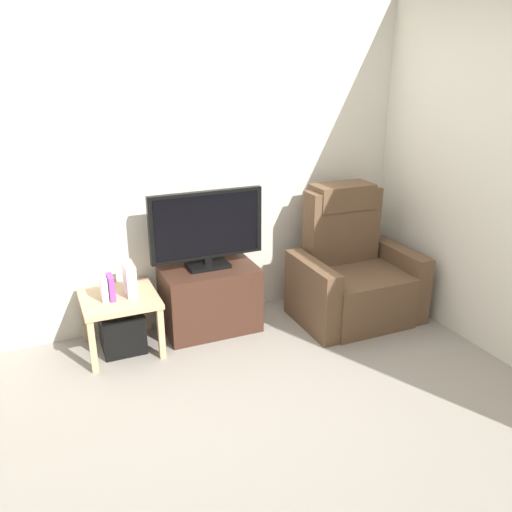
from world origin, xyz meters
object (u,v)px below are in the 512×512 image
Objects in this scene: side_table at (120,305)px; subwoofer_box at (122,331)px; recliner_armchair at (352,273)px; book_leftmost at (104,289)px; book_middle at (111,287)px; tv_stand at (210,298)px; television at (207,228)px; game_console at (130,279)px.

side_table is 1.78× the size of subwoofer_box.
book_leftmost is (-1.97, 0.17, 0.15)m from recliner_armchair.
book_middle is at bearing -158.73° from side_table.
side_table is 0.21m from subwoofer_box.
book_leftmost reaches higher than tv_stand.
television is 0.82× the size of recliner_armchair.
game_console is at bearing 6.34° from side_table.
television is 0.87m from book_leftmost.
game_console is at bearing 163.72° from recliner_armchair.
book_leftmost is (-0.81, -0.09, -0.32)m from television.
book_leftmost is at bearing -168.69° from side_table.
tv_stand is 1.19m from recliner_armchair.
recliner_armchair is (1.17, -0.23, 0.11)m from tv_stand.
game_console is at bearing -176.46° from tv_stand.
game_console is (0.19, 0.03, 0.03)m from book_leftmost.
recliner_armchair is 3.55× the size of subwoofer_box.
book_leftmost is at bearing -168.69° from subwoofer_box.
tv_stand is at bearing 3.90° from subwoofer_box.
tv_stand is at bearing 4.83° from book_leftmost.
game_console is at bearing 11.98° from book_middle.
book_leftmost is 0.97× the size of book_middle.
book_leftmost is 0.19m from game_console.
tv_stand is at bearing -90.00° from television.
game_console is (-1.78, 0.20, 0.18)m from recliner_armchair.
book_leftmost reaches higher than side_table.
game_console is (0.09, 0.01, 0.40)m from subwoofer_box.
subwoofer_box is (-1.87, 0.19, -0.22)m from recliner_armchair.
book_middle is at bearing -168.02° from game_console.
recliner_armchair is 1.94m from book_middle.
tv_stand reaches higher than subwoofer_box.
tv_stand is at bearing 158.63° from recliner_armchair.
game_console is (0.14, 0.03, 0.03)m from book_middle.
recliner_armchair reaches higher than side_table.
subwoofer_box is 1.30× the size of game_console.
game_console reaches higher than side_table.
book_middle reaches higher than subwoofer_box.
book_middle reaches higher than book_leftmost.
recliner_armchair reaches higher than book_leftmost.
game_console is (-0.62, -0.04, 0.29)m from tv_stand.
tv_stand is 1.35× the size of side_table.
subwoofer_box is at bearing 11.31° from book_leftmost.
recliner_armchair is 6.03× the size of book_middle.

